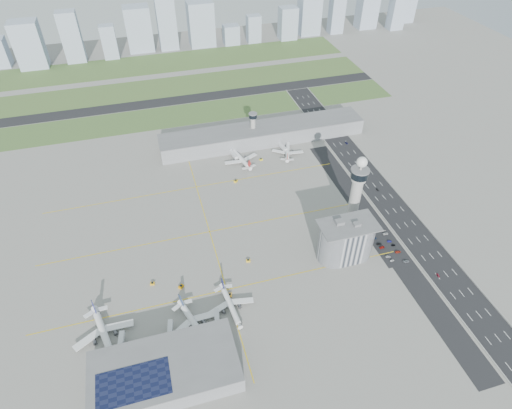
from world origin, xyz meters
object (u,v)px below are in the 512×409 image
object	(u,v)px
tug_0	(152,283)
car_lot_2	(382,247)
car_lot_6	(406,261)
airplane_near_b	(194,322)
car_lot_1	(388,257)
car_hw_4	(312,116)
airplane_near_c	(231,304)
tug_4	(236,181)
tug_1	(181,286)
car_lot_5	(368,229)
car_hw_1	(377,190)
airplane_far_a	(241,156)
tug_2	(230,295)
admin_building	(346,240)
tug_5	(261,159)
car_lot_8	(393,245)
car_lot_7	(398,252)
airplane_near_a	(103,332)
car_lot_11	(384,230)
jet_bridge_near_1	(170,341)
car_hw_0	(438,275)
jet_bridge_far_0	(231,152)
jet_bridge_near_2	(218,329)
control_tower	(357,190)
car_lot_3	(379,244)
car_lot_0	(392,260)
car_lot_10	(386,234)
jet_bridge_far_1	(279,144)
car_lot_9	(389,241)
car_lot_4	(375,238)
secondary_tower	(253,125)
tug_3	(248,261)
car_hw_2	(347,143)

from	to	relation	value
tug_0	car_lot_2	distance (m)	172.87
tug_0	car_lot_6	world-z (taller)	tug_0
airplane_near_b	car_lot_1	xyz separation A→B (m)	(149.32, 19.50, -5.19)
airplane_near_b	car_hw_4	world-z (taller)	airplane_near_b
airplane_near_c	tug_4	size ratio (longest dim) A/B	11.15
tug_1	car_lot_6	distance (m)	165.11
car_lot_5	car_hw_1	xyz separation A→B (m)	(31.60, 43.16, -0.05)
airplane_far_a	car_lot_2	xyz separation A→B (m)	(74.69, -142.24, -5.12)
tug_2	admin_building	bearing A→B (deg)	-154.36
tug_5	car_lot_8	xyz separation A→B (m)	(64.95, -138.66, -0.30)
airplane_far_a	car_lot_7	bearing A→B (deg)	-162.79
airplane_near_a	car_lot_11	distance (m)	219.00
jet_bridge_near_1	car_hw_0	world-z (taller)	jet_bridge_near_1
airplane_near_a	tug_2	xyz separation A→B (m)	(82.96, 9.54, -5.40)
airplane_near_a	tug_4	bearing A→B (deg)	123.74
airplane_near_a	jet_bridge_far_0	xyz separation A→B (m)	(123.80, 177.17, -3.47)
jet_bridge_near_2	tug_4	bearing A→B (deg)	-8.24
control_tower	car_hw_4	size ratio (longest dim) A/B	17.84
car_lot_3	car_lot_6	bearing A→B (deg)	-153.21
car_lot_0	car_hw_4	distance (m)	220.34
airplane_near_a	car_lot_10	distance (m)	217.89
car_hw_0	jet_bridge_far_1	bearing A→B (deg)	110.85
car_lot_9	airplane_near_c	bearing A→B (deg)	110.83
airplane_near_c	car_lot_11	xyz separation A→B (m)	(134.55, 38.91, -4.79)
car_lot_1	car_hw_4	bearing A→B (deg)	-0.15
car_lot_7	tug_5	bearing A→B (deg)	24.95
tug_0	car_hw_4	size ratio (longest dim) A/B	0.87
tug_0	car_lot_1	xyz separation A→B (m)	(172.00, -23.01, -0.29)
jet_bridge_near_1	car_lot_11	world-z (taller)	jet_bridge_near_1
admin_building	jet_bridge_far_1	bearing A→B (deg)	90.00
car_lot_0	car_lot_2	distance (m)	14.03
admin_building	tug_0	bearing A→B (deg)	175.46
car_lot_3	jet_bridge_far_0	bearing A→B (deg)	28.98
car_lot_0	car_lot_10	distance (m)	28.23
car_lot_2	car_lot_3	distance (m)	3.92
car_lot_4	car_lot_10	world-z (taller)	car_lot_10
airplane_far_a	car_hw_4	world-z (taller)	airplane_far_a
car_hw_0	jet_bridge_near_1	bearing A→B (deg)	-175.21
jet_bridge_near_2	car_lot_11	bearing A→B (deg)	-59.96
car_lot_2	car_lot_8	bearing A→B (deg)	-98.99
airplane_near_b	jet_bridge_far_0	distance (m)	197.52
secondary_tower	airplane_near_c	distance (m)	209.12
secondary_tower	car_lot_2	xyz separation A→B (m)	(53.43, -173.98, -18.23)
car_lot_7	car_lot_11	bearing A→B (deg)	-1.76
car_lot_1	car_lot_10	world-z (taller)	car_lot_1
airplane_far_a	car_lot_0	size ratio (longest dim) A/B	12.30
tug_3	car_hw_0	xyz separation A→B (m)	(127.04, -51.06, -0.32)
tug_3	car_hw_2	xyz separation A→B (m)	(139.71, 127.61, -0.38)
car_lot_1	car_lot_6	distance (m)	13.06
secondary_tower	airplane_far_a	xyz separation A→B (m)	(-21.27, -31.75, -13.11)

